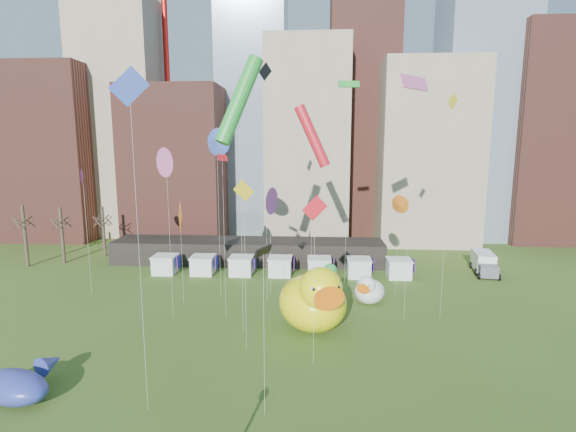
# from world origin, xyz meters

# --- Properties ---
(skyline) EXTENTS (101.00, 23.00, 68.00)m
(skyline) POSITION_xyz_m (2.25, 61.06, 21.44)
(skyline) COLOR brown
(skyline) RESTS_ON ground
(pavilion) EXTENTS (38.00, 6.00, 3.20)m
(pavilion) POSITION_xyz_m (-4.00, 42.00, 1.60)
(pavilion) COLOR black
(pavilion) RESTS_ON ground
(vendor_tents) EXTENTS (33.24, 2.80, 2.40)m
(vendor_tents) POSITION_xyz_m (1.02, 36.00, 1.11)
(vendor_tents) COLOR white
(vendor_tents) RESTS_ON ground
(bare_trees) EXTENTS (8.44, 6.44, 8.50)m
(bare_trees) POSITION_xyz_m (-30.17, 40.54, 4.01)
(bare_trees) COLOR #382B21
(bare_trees) RESTS_ON ground
(big_duck) EXTENTS (7.91, 9.05, 6.36)m
(big_duck) POSITION_xyz_m (5.34, 19.52, 2.92)
(big_duck) COLOR #FFF30D
(big_duck) RESTS_ON ground
(small_duck) EXTENTS (4.31, 4.67, 3.25)m
(small_duck) POSITION_xyz_m (11.09, 26.51, 1.49)
(small_duck) COLOR white
(small_duck) RESTS_ON ground
(seahorse_green) EXTENTS (1.47, 1.73, 5.83)m
(seahorse_green) POSITION_xyz_m (6.82, 21.10, 4.28)
(seahorse_green) COLOR silver
(seahorse_green) RESTS_ON ground
(seahorse_purple) EXTENTS (1.22, 1.45, 4.12)m
(seahorse_purple) POSITION_xyz_m (6.88, 23.33, 2.81)
(seahorse_purple) COLOR silver
(seahorse_purple) RESTS_ON ground
(whale_inflatable) EXTENTS (5.89, 6.72, 2.33)m
(whale_inflatable) POSITION_xyz_m (-14.11, 7.61, 1.07)
(whale_inflatable) COLOR #3A3590
(whale_inflatable) RESTS_ON ground
(box_truck) EXTENTS (3.24, 6.49, 2.64)m
(box_truck) POSITION_xyz_m (27.46, 38.64, 1.36)
(box_truck) COLOR white
(box_truck) RESTS_ON ground
(kite_0) EXTENTS (1.86, 0.34, 13.01)m
(kite_0) POSITION_xyz_m (5.30, 13.42, 11.73)
(kite_0) COLOR silver
(kite_0) RESTS_ON ground
(kite_1) EXTENTS (3.15, 3.32, 22.57)m
(kite_1) POSITION_xyz_m (13.96, 22.62, 21.85)
(kite_1) COLOR silver
(kite_1) RESTS_ON ground
(kite_2) EXTENTS (1.18, 1.46, 24.70)m
(kite_2) POSITION_xyz_m (0.26, 27.33, 22.49)
(kite_2) COLOR silver
(kite_2) RESTS_ON ground
(kite_3) EXTENTS (2.15, 0.79, 22.76)m
(kite_3) POSITION_xyz_m (8.55, 26.75, 22.06)
(kite_3) COLOR silver
(kite_3) RESTS_ON ground
(kite_4) EXTENTS (1.52, 0.91, 13.93)m
(kite_4) POSITION_xyz_m (-0.20, 15.71, 12.61)
(kite_4) COLOR silver
(kite_4) RESTS_ON ground
(kite_5) EXTENTS (1.91, 1.28, 20.93)m
(kite_5) POSITION_xyz_m (-5.13, 7.03, 19.17)
(kite_5) COLOR silver
(kite_5) RESTS_ON ground
(kite_6) EXTENTS (1.10, 1.86, 11.12)m
(kite_6) POSITION_xyz_m (14.52, 29.95, 10.13)
(kite_6) COLOR silver
(kite_6) RESTS_ON ground
(kite_7) EXTENTS (0.80, 1.48, 14.02)m
(kite_7) POSITION_xyz_m (-19.65, 27.80, 13.20)
(kite_7) COLOR silver
(kite_7) RESTS_ON ground
(kite_8) EXTENTS (4.00, 1.80, 20.70)m
(kite_8) POSITION_xyz_m (5.01, 28.27, 17.42)
(kite_8) COLOR silver
(kite_8) RESTS_ON ground
(kite_9) EXTENTS (2.02, 2.30, 16.33)m
(kite_9) POSITION_xyz_m (-8.29, 21.65, 14.95)
(kite_9) COLOR silver
(kite_9) RESTS_ON ground
(kite_10) EXTENTS (0.94, 1.70, 10.72)m
(kite_10) POSITION_xyz_m (2.30, 7.02, 10.33)
(kite_10) COLOR silver
(kite_10) RESTS_ON ground
(kite_11) EXTENTS (4.34, 3.47, 23.88)m
(kite_11) POSITION_xyz_m (-0.99, 18.90, 20.16)
(kite_11) COLOR silver
(kite_11) RESTS_ON ground
(kite_12) EXTENTS (1.17, 1.13, 21.22)m
(kite_12) POSITION_xyz_m (17.59, 23.34, 19.18)
(kite_12) COLOR silver
(kite_12) RESTS_ON ground
(kite_13) EXTENTS (2.28, 2.34, 18.29)m
(kite_13) POSITION_xyz_m (-4.91, 27.67, 16.82)
(kite_13) COLOR silver
(kite_13) RESTS_ON ground
(kite_14) EXTENTS (1.34, 3.07, 10.90)m
(kite_14) POSITION_xyz_m (-8.51, 25.79, 9.17)
(kite_14) COLOR silver
(kite_14) RESTS_ON ground
(kite_15) EXTENTS (0.97, 2.97, 11.99)m
(kite_15) POSITION_xyz_m (0.48, 29.20, 10.50)
(kite_15) COLOR silver
(kite_15) RESTS_ON ground
(kite_16) EXTENTS (1.36, 1.72, 15.71)m
(kite_16) POSITION_xyz_m (-3.19, 22.08, 15.19)
(kite_16) COLOR silver
(kite_16) RESTS_ON ground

